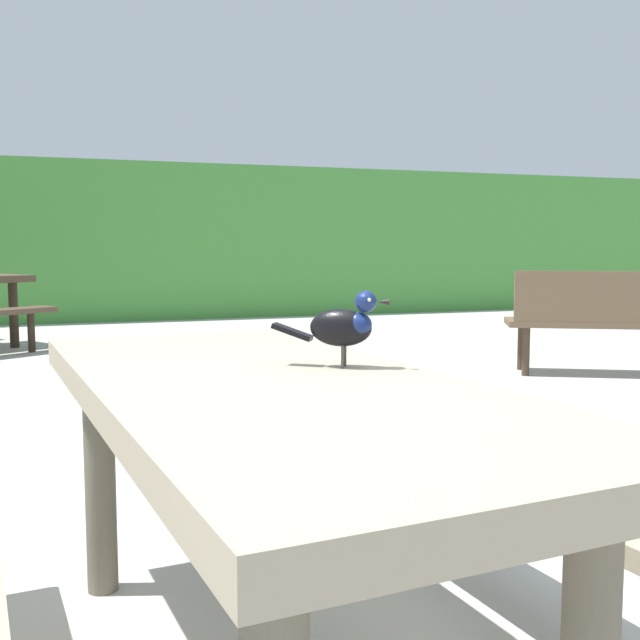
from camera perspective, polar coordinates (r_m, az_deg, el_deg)
hedge_wall at (r=11.42m, az=-18.02°, el=5.64°), size 28.00×1.54×2.20m
picnic_table_foreground at (r=1.72m, az=-3.85°, el=-10.34°), size 1.85×1.87×0.74m
bird_grackle at (r=1.79m, az=1.91°, el=-0.36°), size 0.25×0.18×0.18m
park_bench_side at (r=6.37m, az=20.28°, el=0.38°), size 1.45×1.03×0.84m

